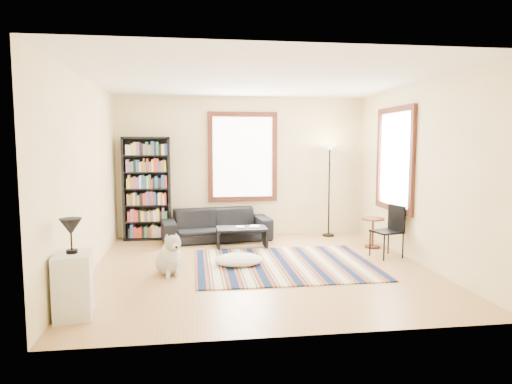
{
  "coord_description": "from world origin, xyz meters",
  "views": [
    {
      "loc": [
        -0.99,
        -6.69,
        1.88
      ],
      "look_at": [
        0.0,
        0.5,
        1.1
      ],
      "focal_mm": 32.0,
      "sensor_mm": 36.0,
      "label": 1
    }
  ],
  "objects": [
    {
      "name": "wall_back",
      "position": [
        0.0,
        2.55,
        1.4
      ],
      "size": [
        5.0,
        0.1,
        2.8
      ],
      "primitive_type": "cube",
      "color": "#FFE6AB",
      "rests_on": "floor"
    },
    {
      "name": "floor",
      "position": [
        0.0,
        0.0,
        -0.05
      ],
      "size": [
        5.0,
        5.0,
        0.1
      ],
      "primitive_type": "cube",
      "color": "tan",
      "rests_on": "ground"
    },
    {
      "name": "window_back",
      "position": [
        0.0,
        2.47,
        1.6
      ],
      "size": [
        1.2,
        0.06,
        1.6
      ],
      "primitive_type": "cube",
      "color": "white",
      "rests_on": "wall_back"
    },
    {
      "name": "table_lamp",
      "position": [
        -2.3,
        -1.66,
        0.89
      ],
      "size": [
        0.26,
        0.26,
        0.38
      ],
      "primitive_type": null,
      "rotation": [
        0.0,
        0.0,
        0.09
      ],
      "color": "black",
      "rests_on": "white_cabinet"
    },
    {
      "name": "bookshelf",
      "position": [
        -1.89,
        2.32,
        1.0
      ],
      "size": [
        0.9,
        0.3,
        2.0
      ],
      "primitive_type": "cube",
      "color": "black",
      "rests_on": "floor"
    },
    {
      "name": "rug",
      "position": [
        0.39,
        0.09,
        0.01
      ],
      "size": [
        2.73,
        2.19,
        0.02
      ],
      "primitive_type": "cube",
      "color": "#0C1C3C",
      "rests_on": "floor"
    },
    {
      "name": "floor_lamp",
      "position": [
        1.71,
        2.15,
        0.93
      ],
      "size": [
        0.34,
        0.34,
        1.86
      ],
      "primitive_type": null,
      "rotation": [
        0.0,
        0.0,
        0.15
      ],
      "color": "black",
      "rests_on": "floor"
    },
    {
      "name": "folding_chair",
      "position": [
        2.15,
        0.33,
        0.43
      ],
      "size": [
        0.51,
        0.5,
        0.86
      ],
      "primitive_type": "cube",
      "rotation": [
        0.0,
        0.0,
        0.27
      ],
      "color": "black",
      "rests_on": "floor"
    },
    {
      "name": "window_right",
      "position": [
        2.47,
        0.8,
        1.6
      ],
      "size": [
        0.06,
        1.2,
        1.6
      ],
      "primitive_type": "cube",
      "color": "white",
      "rests_on": "wall_right"
    },
    {
      "name": "wall_left",
      "position": [
        -2.55,
        0.0,
        1.4
      ],
      "size": [
        0.1,
        5.0,
        2.8
      ],
      "primitive_type": "cube",
      "color": "#FFE6AB",
      "rests_on": "floor"
    },
    {
      "name": "floor_cushion",
      "position": [
        -0.32,
        0.14,
        0.09
      ],
      "size": [
        0.88,
        0.75,
        0.19
      ],
      "primitive_type": "ellipsoid",
      "rotation": [
        0.0,
        0.0,
        -0.29
      ],
      "color": "silver",
      "rests_on": "floor"
    },
    {
      "name": "sofa",
      "position": [
        -0.56,
        2.05,
        0.3
      ],
      "size": [
        1.07,
        2.16,
        0.61
      ],
      "primitive_type": "imported",
      "rotation": [
        0.0,
        0.0,
        0.13
      ],
      "color": "black",
      "rests_on": "floor"
    },
    {
      "name": "side_table",
      "position": [
        2.2,
        1.04,
        0.27
      ],
      "size": [
        0.51,
        0.51,
        0.54
      ],
      "primitive_type": "cylinder",
      "rotation": [
        0.0,
        0.0,
        -0.33
      ],
      "color": "#4F2213",
      "rests_on": "floor"
    },
    {
      "name": "white_cabinet",
      "position": [
        -2.3,
        -1.66,
        0.35
      ],
      "size": [
        0.44,
        0.55,
        0.7
      ],
      "primitive_type": "cube",
      "rotation": [
        0.0,
        0.0,
        0.13
      ],
      "color": "silver",
      "rests_on": "floor"
    },
    {
      "name": "wall_front",
      "position": [
        0.0,
        -2.55,
        1.4
      ],
      "size": [
        5.0,
        0.1,
        2.8
      ],
      "primitive_type": "cube",
      "color": "#FFE6AB",
      "rests_on": "floor"
    },
    {
      "name": "book_b",
      "position": [
        0.01,
        1.44,
        0.37
      ],
      "size": [
        0.25,
        0.29,
        0.02
      ],
      "primitive_type": "imported",
      "rotation": [
        0.0,
        0.0,
        -0.31
      ],
      "color": "beige",
      "rests_on": "coffee_table"
    },
    {
      "name": "wall_right",
      "position": [
        2.55,
        0.0,
        1.4
      ],
      "size": [
        0.1,
        5.0,
        2.8
      ],
      "primitive_type": "cube",
      "color": "#FFE6AB",
      "rests_on": "floor"
    },
    {
      "name": "ceiling",
      "position": [
        0.0,
        0.0,
        2.85
      ],
      "size": [
        5.0,
        5.0,
        0.1
      ],
      "primitive_type": "cube",
      "color": "white",
      "rests_on": "floor"
    },
    {
      "name": "coffee_table",
      "position": [
        -0.14,
        1.39,
        0.18
      ],
      "size": [
        1.01,
        0.76,
        0.36
      ],
      "primitive_type": "cube",
      "rotation": [
        0.0,
        0.0,
        0.32
      ],
      "color": "black",
      "rests_on": "floor"
    },
    {
      "name": "book_a",
      "position": [
        -0.24,
        1.39,
        0.37
      ],
      "size": [
        0.16,
        0.2,
        0.02
      ],
      "primitive_type": "imported",
      "rotation": [
        0.0,
        0.0,
        -0.06
      ],
      "color": "beige",
      "rests_on": "coffee_table"
    },
    {
      "name": "dog",
      "position": [
        -1.36,
        -0.18,
        0.3
      ],
      "size": [
        0.61,
        0.72,
        0.6
      ],
      "primitive_type": null,
      "rotation": [
        0.0,
        0.0,
        0.36
      ],
      "color": "silver",
      "rests_on": "floor"
    }
  ]
}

